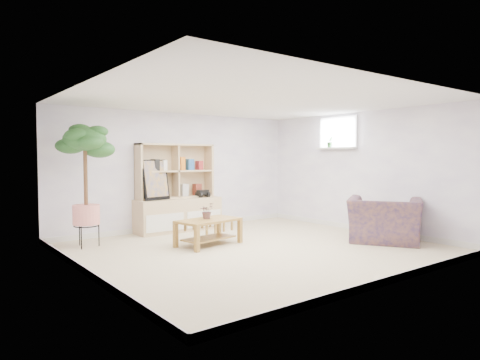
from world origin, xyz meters
TOP-DOWN VIEW (x-y plane):
  - floor at (0.00, 0.00)m, footprint 5.50×5.00m
  - ceiling at (0.00, 0.00)m, footprint 5.50×5.00m
  - walls at (0.00, 0.00)m, footprint 5.51×5.01m
  - baseboard at (0.00, 0.00)m, footprint 5.50×5.00m
  - window at (2.73, 0.60)m, footprint 0.10×0.98m
  - window_sill at (2.67, 0.60)m, footprint 0.14×1.00m
  - storage_unit at (-0.20, 2.24)m, footprint 1.76×0.59m
  - poster at (-0.71, 2.20)m, footprint 0.58×0.24m
  - toy_truck at (0.33, 2.15)m, footprint 0.33×0.24m
  - coffee_table at (-0.49, 0.68)m, footprint 1.17×0.78m
  - table_plant at (-0.48, 0.75)m, footprint 0.30×0.29m
  - floor_tree at (-2.18, 1.78)m, footprint 0.90×0.90m
  - armchair at (2.10, -0.98)m, footprint 1.53×1.58m
  - sill_plant at (2.67, 0.78)m, footprint 0.16×0.14m

SIDE VIEW (x-z plane):
  - floor at x=0.00m, z-range -0.01..0.01m
  - baseboard at x=0.00m, z-range 0.00..0.10m
  - coffee_table at x=-0.49m, z-range 0.00..0.44m
  - armchair at x=2.10m, z-range 0.00..0.89m
  - table_plant at x=-0.48m, z-range 0.44..0.71m
  - toy_truck at x=0.33m, z-range 0.66..0.83m
  - storage_unit at x=-0.20m, z-range 0.00..1.76m
  - floor_tree at x=-2.18m, z-range 0.00..2.05m
  - poster at x=-0.71m, z-range 0.66..1.45m
  - walls at x=0.00m, z-range 0.00..2.40m
  - window_sill at x=2.67m, z-range 1.66..1.70m
  - sill_plant at x=2.67m, z-range 1.70..1.94m
  - window at x=2.73m, z-range 1.66..2.34m
  - ceiling at x=0.00m, z-range 2.40..2.40m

